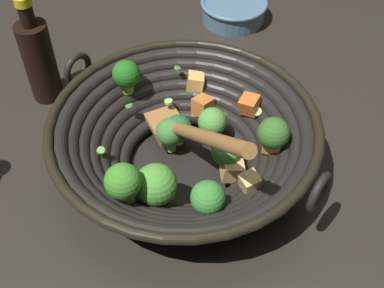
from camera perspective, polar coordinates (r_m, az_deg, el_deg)
ground_plane at (r=0.73m, az=-0.85°, el=-2.92°), size 4.00×4.00×0.00m
wok at (r=0.68m, az=-0.88°, el=0.48°), size 0.38×0.38×0.21m
soy_sauce_bottle at (r=0.84m, az=-17.40°, el=9.45°), size 0.05×0.05×0.19m
prep_bowl at (r=1.03m, az=4.88°, el=15.35°), size 0.13×0.13×0.04m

